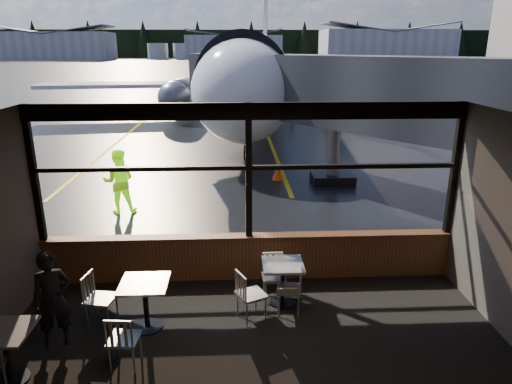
{
  "coord_description": "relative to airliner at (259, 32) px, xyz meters",
  "views": [
    {
      "loc": [
        -0.26,
        -8.25,
        4.45
      ],
      "look_at": [
        0.19,
        1.0,
        1.5
      ],
      "focal_mm": 32.0,
      "sensor_mm": 36.0,
      "label": 1
    }
  ],
  "objects": [
    {
      "name": "ground_plane",
      "position": [
        -1.37,
        98.09,
        -5.35
      ],
      "size": [
        520.0,
        520.0,
        0.0
      ],
      "primitive_type": "plane",
      "color": "black",
      "rests_on": "ground"
    },
    {
      "name": "carpet_floor",
      "position": [
        -1.37,
        -24.91,
        -5.34
      ],
      "size": [
        8.0,
        6.0,
        0.01
      ],
      "primitive_type": "cube",
      "color": "black",
      "rests_on": "ground"
    },
    {
      "name": "ceiling",
      "position": [
        -1.37,
        -24.91,
        -1.85
      ],
      "size": [
        8.0,
        6.0,
        0.04
      ],
      "primitive_type": "cube",
      "color": "#38332D",
      "rests_on": "ground"
    },
    {
      "name": "window_sill",
      "position": [
        -1.37,
        -21.91,
        -4.9
      ],
      "size": [
        8.0,
        0.28,
        0.9
      ],
      "primitive_type": "cube",
      "color": "#562F1A",
      "rests_on": "ground"
    },
    {
      "name": "window_header",
      "position": [
        -1.37,
        -21.91,
        -2.0
      ],
      "size": [
        8.0,
        0.18,
        0.3
      ],
      "primitive_type": "cube",
      "color": "black",
      "rests_on": "ground"
    },
    {
      "name": "mullion_left",
      "position": [
        -5.32,
        -21.91,
        -3.15
      ],
      "size": [
        0.12,
        0.12,
        2.6
      ],
      "primitive_type": "cube",
      "color": "black",
      "rests_on": "ground"
    },
    {
      "name": "mullion_centre",
      "position": [
        -1.37,
        -21.91,
        -3.15
      ],
      "size": [
        0.12,
        0.12,
        2.6
      ],
      "primitive_type": "cube",
      "color": "black",
      "rests_on": "ground"
    },
    {
      "name": "mullion_right",
      "position": [
        2.58,
        -21.91,
        -3.15
      ],
      "size": [
        0.12,
        0.12,
        2.6
      ],
      "primitive_type": "cube",
      "color": "black",
      "rests_on": "ground"
    },
    {
      "name": "window_transom",
      "position": [
        -1.37,
        -21.91,
        -3.05
      ],
      "size": [
        8.0,
        0.1,
        0.08
      ],
      "primitive_type": "cube",
      "color": "black",
      "rests_on": "ground"
    },
    {
      "name": "airliner",
      "position": [
        0.0,
        0.0,
        0.0
      ],
      "size": [
        32.4,
        37.65,
        10.69
      ],
      "primitive_type": null,
      "rotation": [
        0.0,
        0.0,
        -0.1
      ],
      "color": "white",
      "rests_on": "ground_plane"
    },
    {
      "name": "jet_bridge",
      "position": [
        2.23,
        -16.41,
        -3.08
      ],
      "size": [
        8.51,
        10.4,
        4.54
      ],
      "primitive_type": null,
      "color": "#28292B",
      "rests_on": "ground_plane"
    },
    {
      "name": "cafe_table_near",
      "position": [
        -0.8,
        -22.89,
        -4.95
      ],
      "size": [
        0.72,
        0.72,
        0.79
      ],
      "primitive_type": null,
      "color": "#A29D95",
      "rests_on": "carpet_floor"
    },
    {
      "name": "cafe_table_mid",
      "position": [
        -3.11,
        -23.55,
        -4.93
      ],
      "size": [
        0.76,
        0.76,
        0.84
      ],
      "primitive_type": null,
      "color": "#A9A39C",
      "rests_on": "carpet_floor"
    },
    {
      "name": "cafe_table_left",
      "position": [
        -4.79,
        -24.73,
        -4.94
      ],
      "size": [
        0.74,
        0.74,
        0.81
      ],
      "primitive_type": null,
      "color": "#9D9790",
      "rests_on": "carpet_floor"
    },
    {
      "name": "chair_near_e",
      "position": [
        -0.72,
        -23.19,
        -4.9
      ],
      "size": [
        0.55,
        0.55,
        0.89
      ],
      "primitive_type": null,
      "rotation": [
        0.0,
        0.0,
        1.43
      ],
      "color": "#BDB7AA",
      "rests_on": "carpet_floor"
    },
    {
      "name": "chair_near_w",
      "position": [
        -1.38,
        -23.37,
        -4.89
      ],
      "size": [
        0.66,
        0.66,
        0.92
      ],
      "primitive_type": null,
      "rotation": [
        0.0,
        0.0,
        -1.13
      ],
      "color": "beige",
      "rests_on": "carpet_floor"
    },
    {
      "name": "chair_near_n",
      "position": [
        -0.94,
        -22.74,
        -4.91
      ],
      "size": [
        0.49,
        0.49,
        0.87
      ],
      "primitive_type": null,
      "rotation": [
        0.0,
        0.0,
        3.18
      ],
      "color": "#BCB7AA",
      "rests_on": "carpet_floor"
    },
    {
      "name": "chair_mid_s",
      "position": [
        -3.25,
        -24.49,
        -4.9
      ],
      "size": [
        0.53,
        0.53,
        0.89
      ],
      "primitive_type": null,
      "rotation": [
        0.0,
        0.0,
        -0.09
      ],
      "color": "#B0AC9F",
      "rests_on": "carpet_floor"
    },
    {
      "name": "chair_mid_w",
      "position": [
        -3.87,
        -23.4,
        -4.89
      ],
      "size": [
        0.59,
        0.59,
        0.92
      ],
      "primitive_type": null,
      "rotation": [
        0.0,
        0.0,
        -1.75
      ],
      "color": "beige",
      "rests_on": "carpet_floor"
    },
    {
      "name": "passenger",
      "position": [
        -4.42,
        -23.92,
        -4.57
      ],
      "size": [
        0.67,
        0.57,
        1.56
      ],
      "primitive_type": "imported",
      "rotation": [
        0.0,
        0.0,
        0.4
      ],
      "color": "black",
      "rests_on": "carpet_floor"
    },
    {
      "name": "ground_crew",
      "position": [
        -4.84,
        -17.87,
        -4.45
      ],
      "size": [
        0.97,
        0.8,
        1.8
      ],
      "primitive_type": "imported",
      "rotation": [
        0.0,
        0.0,
        3.29
      ],
      "color": "#BFF219",
      "rests_on": "ground_plane"
    },
    {
      "name": "cone_nose",
      "position": [
        -0.13,
        -14.79,
        -5.08
      ],
      "size": [
        0.39,
        0.39,
        0.54
      ],
      "primitive_type": "cone",
      "color": "#EA5907",
      "rests_on": "ground_plane"
    },
    {
      "name": "hangar_left",
      "position": [
        -71.37,
        158.09,
        0.15
      ],
      "size": [
        45.0,
        18.0,
        11.0
      ],
      "primitive_type": null,
      "color": "silver",
      "rests_on": "ground_plane"
    },
    {
      "name": "hangar_mid",
      "position": [
        -1.37,
        163.09,
        -0.35
      ],
      "size": [
        38.0,
        15.0,
        10.0
      ],
      "primitive_type": null,
      "color": "silver",
      "rests_on": "ground_plane"
    },
    {
      "name": "hangar_right",
      "position": [
        58.63,
        156.09,
        0.65
      ],
      "size": [
        50.0,
        20.0,
        12.0
      ],
      "primitive_type": null,
      "color": "silver",
      "rests_on": "ground_plane"
    },
    {
      "name": "fuel_tank_a",
      "position": [
        -31.37,
        160.09,
        -2.35
      ],
      "size": [
        8.0,
        8.0,
        6.0
      ],
      "primitive_type": "cylinder",
      "color": "silver",
      "rests_on": "ground_plane"
    },
    {
      "name": "fuel_tank_b",
      "position": [
        -21.37,
        160.09,
        -2.35
      ],
      "size": [
        8.0,
        8.0,
        6.0
      ],
      "primitive_type": "cylinder",
      "color": "silver",
      "rests_on": "ground_plane"
    },
    {
      "name": "fuel_tank_c",
      "position": [
        -11.37,
        160.09,
        -2.35
      ],
      "size": [
        8.0,
        8.0,
        6.0
      ],
      "primitive_type": "cylinder",
      "color": "silver",
      "rests_on": "ground_plane"
    },
    {
      "name": "treeline",
      "position": [
        -1.37,
        188.09,
        0.65
      ],
      "size": [
        360.0,
        3.0,
        12.0
      ],
      "primitive_type": "cube",
      "color": "black",
      "rests_on": "ground_plane"
    }
  ]
}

